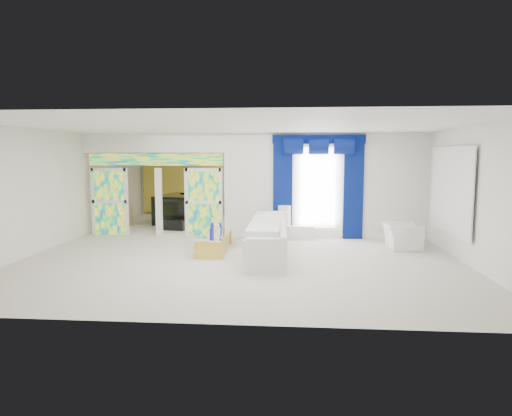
# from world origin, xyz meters

# --- Properties ---
(floor) EXTENTS (12.00, 12.00, 0.00)m
(floor) POSITION_xyz_m (0.00, 0.00, 0.00)
(floor) COLOR #B7AF9E
(floor) RESTS_ON ground
(dividing_wall) EXTENTS (5.70, 0.18, 3.00)m
(dividing_wall) POSITION_xyz_m (2.15, 1.00, 1.50)
(dividing_wall) COLOR white
(dividing_wall) RESTS_ON ground
(dividing_header) EXTENTS (4.30, 0.18, 0.55)m
(dividing_header) POSITION_xyz_m (-2.85, 1.00, 2.73)
(dividing_header) COLOR white
(dividing_header) RESTS_ON dividing_wall
(stained_panel_left) EXTENTS (0.95, 0.04, 2.00)m
(stained_panel_left) POSITION_xyz_m (-4.28, 1.00, 1.00)
(stained_panel_left) COLOR #994C3F
(stained_panel_left) RESTS_ON ground
(stained_panel_right) EXTENTS (0.95, 0.04, 2.00)m
(stained_panel_right) POSITION_xyz_m (-1.42, 1.00, 1.00)
(stained_panel_right) COLOR #994C3F
(stained_panel_right) RESTS_ON ground
(stained_transom) EXTENTS (4.00, 0.05, 0.35)m
(stained_transom) POSITION_xyz_m (-2.85, 1.00, 2.25)
(stained_transom) COLOR #994C3F
(stained_transom) RESTS_ON dividing_header
(window_pane) EXTENTS (1.00, 0.02, 2.30)m
(window_pane) POSITION_xyz_m (1.90, 0.90, 1.45)
(window_pane) COLOR white
(window_pane) RESTS_ON dividing_wall
(blue_drape_left) EXTENTS (0.55, 0.10, 2.80)m
(blue_drape_left) POSITION_xyz_m (0.90, 0.87, 1.40)
(blue_drape_left) COLOR #04134A
(blue_drape_left) RESTS_ON ground
(blue_drape_right) EXTENTS (0.55, 0.10, 2.80)m
(blue_drape_right) POSITION_xyz_m (2.90, 0.87, 1.40)
(blue_drape_right) COLOR #04134A
(blue_drape_right) RESTS_ON ground
(blue_pelmet) EXTENTS (2.60, 0.12, 0.25)m
(blue_pelmet) POSITION_xyz_m (1.90, 0.87, 2.82)
(blue_pelmet) COLOR #04134A
(blue_pelmet) RESTS_ON dividing_wall
(wall_mirror) EXTENTS (0.04, 2.70, 1.90)m
(wall_mirror) POSITION_xyz_m (4.94, -1.00, 1.55)
(wall_mirror) COLOR white
(wall_mirror) RESTS_ON ground
(gold_curtains) EXTENTS (9.70, 0.12, 2.90)m
(gold_curtains) POSITION_xyz_m (0.00, 5.90, 1.50)
(gold_curtains) COLOR #AF862A
(gold_curtains) RESTS_ON ground
(white_sofa) EXTENTS (0.99, 3.85, 0.73)m
(white_sofa) POSITION_xyz_m (0.60, -1.39, 0.36)
(white_sofa) COLOR silver
(white_sofa) RESTS_ON ground
(coffee_table) EXTENTS (0.71, 1.90, 0.42)m
(coffee_table) POSITION_xyz_m (-0.75, -1.09, 0.21)
(coffee_table) COLOR gold
(coffee_table) RESTS_ON ground
(console_table) EXTENTS (1.11, 0.36, 0.37)m
(console_table) POSITION_xyz_m (1.25, 0.76, 0.18)
(console_table) COLOR white
(console_table) RESTS_ON ground
(table_lamp) EXTENTS (0.36, 0.36, 0.58)m
(table_lamp) POSITION_xyz_m (0.95, 0.76, 0.66)
(table_lamp) COLOR silver
(table_lamp) RESTS_ON console_table
(armchair) EXTENTS (0.89, 1.01, 0.64)m
(armchair) POSITION_xyz_m (3.98, -0.40, 0.32)
(armchair) COLOR silver
(armchair) RESTS_ON ground
(grand_piano) EXTENTS (1.79, 2.17, 0.99)m
(grand_piano) POSITION_xyz_m (-2.67, 3.58, 0.49)
(grand_piano) COLOR black
(grand_piano) RESTS_ON ground
(piano_bench) EXTENTS (0.97, 0.50, 0.31)m
(piano_bench) POSITION_xyz_m (-2.67, 1.98, 0.15)
(piano_bench) COLOR black
(piano_bench) RESTS_ON ground
(tv_console) EXTENTS (0.53, 0.48, 0.76)m
(tv_console) POSITION_xyz_m (-4.52, 2.61, 0.38)
(tv_console) COLOR #A58552
(tv_console) RESTS_ON ground
(chandelier) EXTENTS (0.60, 0.60, 0.60)m
(chandelier) POSITION_xyz_m (-2.30, 3.40, 2.65)
(chandelier) COLOR gold
(chandelier) RESTS_ON ceiling
(decanters) EXTENTS (0.20, 1.19, 0.26)m
(decanters) POSITION_xyz_m (-0.74, -1.15, 0.51)
(decanters) COLOR silver
(decanters) RESTS_ON coffee_table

